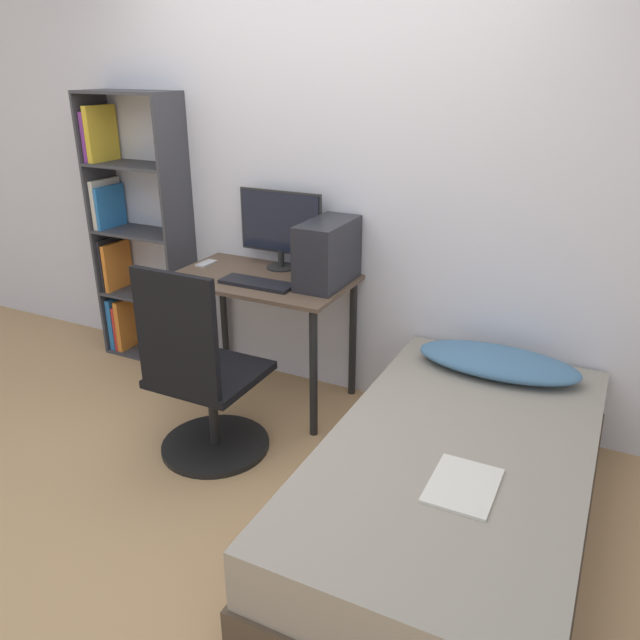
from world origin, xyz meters
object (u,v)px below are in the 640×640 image
bookshelf (131,238)px  office_chair (203,389)px  bed (455,488)px  monitor (280,226)px  keyboard (257,283)px  pc_tower (328,253)px

bookshelf → office_chair: 1.50m
bed → bookshelf: bearing=161.4°
bookshelf → monitor: bookshelf is taller
bookshelf → office_chair: bearing=-35.8°
bookshelf → monitor: size_ratio=3.29×
office_chair → bed: bearing=0.6°
bookshelf → keyboard: bookshelf is taller
office_chair → monitor: monitor is taller
office_chair → pc_tower: 0.99m
monitor → bed: bearing=-33.1°
bed → monitor: bearing=146.9°
keyboard → pc_tower: 0.42m
office_chair → pc_tower: size_ratio=2.40×
monitor → pc_tower: 0.41m
office_chair → keyboard: bearing=90.9°
office_chair → pc_tower: (0.33, 0.75, 0.55)m
office_chair → pc_tower: pc_tower is taller
bookshelf → bed: 2.67m
bookshelf → keyboard: bearing=-13.8°
bookshelf → monitor: 1.14m
office_chair → keyboard: office_chair is taller
office_chair → bed: 1.31m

